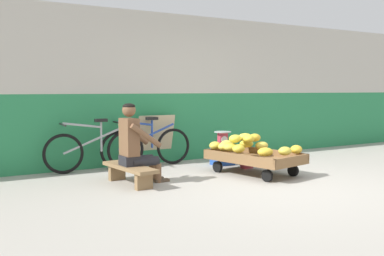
{
  "coord_description": "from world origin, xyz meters",
  "views": [
    {
      "loc": [
        -4.11,
        -4.53,
        1.33
      ],
      "look_at": [
        -0.75,
        1.23,
        0.75
      ],
      "focal_mm": 41.59,
      "sensor_mm": 36.0,
      "label": 1
    }
  ],
  "objects_px": {
    "banana_cart": "(255,159)",
    "shopping_bag": "(247,161)",
    "bicycle_far_left": "(147,146)",
    "weighing_scale": "(223,139)",
    "plastic_crate": "(223,156)",
    "vendor_seated": "(135,144)",
    "sign_board": "(155,139)",
    "low_bench": "(130,170)",
    "bicycle_near_left": "(95,150)"
  },
  "relations": [
    {
      "from": "banana_cart",
      "to": "shopping_bag",
      "type": "bearing_deg",
      "value": 65.66
    },
    {
      "from": "bicycle_far_left",
      "to": "shopping_bag",
      "type": "distance_m",
      "value": 1.74
    },
    {
      "from": "weighing_scale",
      "to": "bicycle_far_left",
      "type": "bearing_deg",
      "value": 156.77
    },
    {
      "from": "plastic_crate",
      "to": "shopping_bag",
      "type": "relative_size",
      "value": 1.5
    },
    {
      "from": "vendor_seated",
      "to": "sign_board",
      "type": "relative_size",
      "value": 1.3
    },
    {
      "from": "weighing_scale",
      "to": "vendor_seated",
      "type": "bearing_deg",
      "value": -160.53
    },
    {
      "from": "low_bench",
      "to": "weighing_scale",
      "type": "relative_size",
      "value": 3.76
    },
    {
      "from": "banana_cart",
      "to": "plastic_crate",
      "type": "xyz_separation_m",
      "value": [
        0.06,
        0.98,
        -0.09
      ]
    },
    {
      "from": "vendor_seated",
      "to": "bicycle_far_left",
      "type": "xyz_separation_m",
      "value": [
        0.73,
        1.22,
        -0.21
      ]
    },
    {
      "from": "weighing_scale",
      "to": "bicycle_far_left",
      "type": "relative_size",
      "value": 0.18
    },
    {
      "from": "low_bench",
      "to": "vendor_seated",
      "type": "distance_m",
      "value": 0.38
    },
    {
      "from": "plastic_crate",
      "to": "banana_cart",
      "type": "bearing_deg",
      "value": -93.46
    },
    {
      "from": "plastic_crate",
      "to": "bicycle_far_left",
      "type": "distance_m",
      "value": 1.35
    },
    {
      "from": "low_bench",
      "to": "bicycle_near_left",
      "type": "distance_m",
      "value": 1.24
    },
    {
      "from": "low_bench",
      "to": "plastic_crate",
      "type": "distance_m",
      "value": 2.16
    },
    {
      "from": "plastic_crate",
      "to": "bicycle_near_left",
      "type": "bearing_deg",
      "value": 166.19
    },
    {
      "from": "low_bench",
      "to": "plastic_crate",
      "type": "relative_size",
      "value": 3.13
    },
    {
      "from": "banana_cart",
      "to": "low_bench",
      "type": "relative_size",
      "value": 1.4
    },
    {
      "from": "shopping_bag",
      "to": "sign_board",
      "type": "bearing_deg",
      "value": 132.66
    },
    {
      "from": "vendor_seated",
      "to": "shopping_bag",
      "type": "xyz_separation_m",
      "value": [
        2.12,
        0.21,
        -0.45
      ]
    },
    {
      "from": "weighing_scale",
      "to": "shopping_bag",
      "type": "xyz_separation_m",
      "value": [
        0.16,
        -0.49,
        -0.33
      ]
    },
    {
      "from": "low_bench",
      "to": "plastic_crate",
      "type": "height_order",
      "value": "plastic_crate"
    },
    {
      "from": "weighing_scale",
      "to": "shopping_bag",
      "type": "bearing_deg",
      "value": -71.41
    },
    {
      "from": "sign_board",
      "to": "shopping_bag",
      "type": "bearing_deg",
      "value": -47.34
    },
    {
      "from": "vendor_seated",
      "to": "plastic_crate",
      "type": "xyz_separation_m",
      "value": [
        1.96,
        0.69,
        -0.42
      ]
    },
    {
      "from": "vendor_seated",
      "to": "plastic_crate",
      "type": "height_order",
      "value": "vendor_seated"
    },
    {
      "from": "plastic_crate",
      "to": "sign_board",
      "type": "height_order",
      "value": "sign_board"
    },
    {
      "from": "banana_cart",
      "to": "bicycle_far_left",
      "type": "bearing_deg",
      "value": 127.82
    },
    {
      "from": "banana_cart",
      "to": "weighing_scale",
      "type": "height_order",
      "value": "weighing_scale"
    },
    {
      "from": "shopping_bag",
      "to": "plastic_crate",
      "type": "bearing_deg",
      "value": 108.55
    },
    {
      "from": "shopping_bag",
      "to": "bicycle_far_left",
      "type": "bearing_deg",
      "value": 143.94
    },
    {
      "from": "low_bench",
      "to": "sign_board",
      "type": "distance_m",
      "value": 1.81
    },
    {
      "from": "plastic_crate",
      "to": "vendor_seated",
      "type": "bearing_deg",
      "value": -160.5
    },
    {
      "from": "bicycle_near_left",
      "to": "sign_board",
      "type": "distance_m",
      "value": 1.2
    },
    {
      "from": "banana_cart",
      "to": "sign_board",
      "type": "bearing_deg",
      "value": 117.83
    },
    {
      "from": "low_bench",
      "to": "bicycle_far_left",
      "type": "height_order",
      "value": "bicycle_far_left"
    },
    {
      "from": "plastic_crate",
      "to": "weighing_scale",
      "type": "distance_m",
      "value": 0.3
    },
    {
      "from": "low_bench",
      "to": "bicycle_far_left",
      "type": "relative_size",
      "value": 0.68
    },
    {
      "from": "weighing_scale",
      "to": "shopping_bag",
      "type": "relative_size",
      "value": 1.25
    },
    {
      "from": "low_bench",
      "to": "bicycle_near_left",
      "type": "bearing_deg",
      "value": 94.54
    },
    {
      "from": "banana_cart",
      "to": "sign_board",
      "type": "xyz_separation_m",
      "value": [
        -0.91,
        1.72,
        0.2
      ]
    },
    {
      "from": "low_bench",
      "to": "shopping_bag",
      "type": "bearing_deg",
      "value": 5.4
    },
    {
      "from": "bicycle_near_left",
      "to": "plastic_crate",
      "type": "bearing_deg",
      "value": -13.81
    },
    {
      "from": "sign_board",
      "to": "shopping_bag",
      "type": "distance_m",
      "value": 1.7
    },
    {
      "from": "low_bench",
      "to": "shopping_bag",
      "type": "relative_size",
      "value": 4.7
    },
    {
      "from": "vendor_seated",
      "to": "bicycle_far_left",
      "type": "height_order",
      "value": "vendor_seated"
    },
    {
      "from": "low_bench",
      "to": "bicycle_near_left",
      "type": "height_order",
      "value": "bicycle_near_left"
    },
    {
      "from": "banana_cart",
      "to": "vendor_seated",
      "type": "height_order",
      "value": "vendor_seated"
    },
    {
      "from": "shopping_bag",
      "to": "bicycle_near_left",
      "type": "bearing_deg",
      "value": 156.26
    },
    {
      "from": "low_bench",
      "to": "bicycle_far_left",
      "type": "xyz_separation_m",
      "value": [
        0.82,
        1.22,
        0.15
      ]
    }
  ]
}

